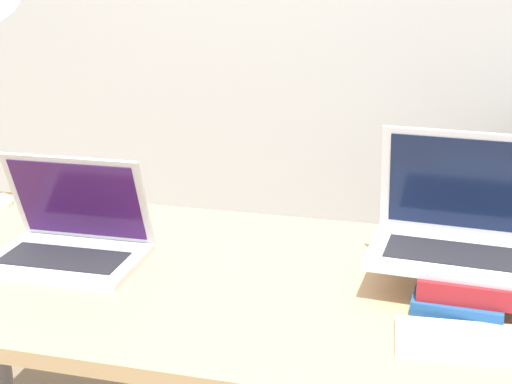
{
  "coord_description": "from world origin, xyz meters",
  "views": [
    {
      "loc": [
        0.32,
        -0.88,
        1.33
      ],
      "look_at": [
        -0.0,
        0.36,
        0.91
      ],
      "focal_mm": 50.0,
      "sensor_mm": 36.0,
      "label": 1
    }
  ],
  "objects_px": {
    "laptop_left": "(71,239)",
    "book_stack": "(468,276)",
    "laptop_on_books": "(468,232)",
    "wireless_keyboard": "(485,343)"
  },
  "relations": [
    {
      "from": "laptop_left",
      "to": "book_stack",
      "type": "height_order",
      "value": "laptop_left"
    },
    {
      "from": "book_stack",
      "to": "laptop_on_books",
      "type": "bearing_deg",
      "value": 101.15
    },
    {
      "from": "book_stack",
      "to": "laptop_on_books",
      "type": "relative_size",
      "value": 0.75
    },
    {
      "from": "laptop_on_books",
      "to": "laptop_left",
      "type": "bearing_deg",
      "value": -175.21
    },
    {
      "from": "laptop_on_books",
      "to": "wireless_keyboard",
      "type": "bearing_deg",
      "value": -82.44
    },
    {
      "from": "laptop_left",
      "to": "wireless_keyboard",
      "type": "bearing_deg",
      "value": -10.82
    },
    {
      "from": "book_stack",
      "to": "wireless_keyboard",
      "type": "height_order",
      "value": "book_stack"
    },
    {
      "from": "laptop_left",
      "to": "book_stack",
      "type": "bearing_deg",
      "value": 2.82
    },
    {
      "from": "laptop_on_books",
      "to": "book_stack",
      "type": "bearing_deg",
      "value": -78.85
    },
    {
      "from": "wireless_keyboard",
      "to": "book_stack",
      "type": "bearing_deg",
      "value": 97.05
    }
  ]
}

